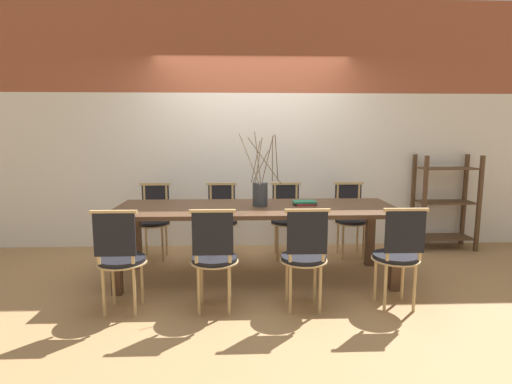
{
  "coord_description": "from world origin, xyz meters",
  "views": [
    {
      "loc": [
        -0.16,
        -4.02,
        1.5
      ],
      "look_at": [
        0.0,
        0.0,
        0.92
      ],
      "focal_mm": 28.0,
      "sensor_mm": 36.0,
      "label": 1
    }
  ],
  "objects_px": {
    "chair_far_center": "(287,216)",
    "book_stack": "(305,203)",
    "chair_near_center": "(304,254)",
    "vase_centerpiece": "(260,193)",
    "shelving_rack": "(445,202)",
    "dining_table": "(256,215)"
  },
  "relations": [
    {
      "from": "chair_near_center",
      "to": "vase_centerpiece",
      "type": "relative_size",
      "value": 1.19
    },
    {
      "from": "dining_table",
      "to": "book_stack",
      "type": "bearing_deg",
      "value": 9.18
    },
    {
      "from": "vase_centerpiece",
      "to": "shelving_rack",
      "type": "height_order",
      "value": "vase_centerpiece"
    },
    {
      "from": "dining_table",
      "to": "chair_far_center",
      "type": "distance_m",
      "value": 0.89
    },
    {
      "from": "chair_far_center",
      "to": "book_stack",
      "type": "height_order",
      "value": "chair_far_center"
    },
    {
      "from": "chair_far_center",
      "to": "chair_near_center",
      "type": "bearing_deg",
      "value": 89.06
    },
    {
      "from": "vase_centerpiece",
      "to": "book_stack",
      "type": "relative_size",
      "value": 3.17
    },
    {
      "from": "dining_table",
      "to": "shelving_rack",
      "type": "height_order",
      "value": "shelving_rack"
    },
    {
      "from": "chair_far_center",
      "to": "vase_centerpiece",
      "type": "height_order",
      "value": "vase_centerpiece"
    },
    {
      "from": "chair_far_center",
      "to": "shelving_rack",
      "type": "height_order",
      "value": "shelving_rack"
    },
    {
      "from": "chair_near_center",
      "to": "chair_far_center",
      "type": "xyz_separation_m",
      "value": [
        0.03,
        1.55,
        0.0
      ]
    },
    {
      "from": "dining_table",
      "to": "vase_centerpiece",
      "type": "distance_m",
      "value": 0.23
    },
    {
      "from": "dining_table",
      "to": "chair_near_center",
      "type": "height_order",
      "value": "chair_near_center"
    },
    {
      "from": "vase_centerpiece",
      "to": "shelving_rack",
      "type": "xyz_separation_m",
      "value": [
        2.48,
        1.01,
        -0.29
      ]
    },
    {
      "from": "chair_far_center",
      "to": "dining_table",
      "type": "bearing_deg",
      "value": 62.25
    },
    {
      "from": "chair_near_center",
      "to": "vase_centerpiece",
      "type": "distance_m",
      "value": 0.95
    },
    {
      "from": "shelving_rack",
      "to": "chair_near_center",
      "type": "bearing_deg",
      "value": -139.82
    },
    {
      "from": "vase_centerpiece",
      "to": "book_stack",
      "type": "height_order",
      "value": "vase_centerpiece"
    },
    {
      "from": "chair_near_center",
      "to": "book_stack",
      "type": "relative_size",
      "value": 3.77
    },
    {
      "from": "chair_far_center",
      "to": "vase_centerpiece",
      "type": "distance_m",
      "value": 0.93
    },
    {
      "from": "dining_table",
      "to": "chair_far_center",
      "type": "height_order",
      "value": "chair_far_center"
    },
    {
      "from": "chair_near_center",
      "to": "vase_centerpiece",
      "type": "height_order",
      "value": "vase_centerpiece"
    }
  ]
}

